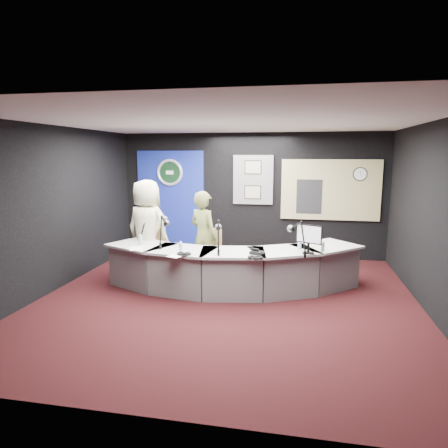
% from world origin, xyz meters
% --- Properties ---
extents(ground, '(6.00, 6.00, 0.00)m').
position_xyz_m(ground, '(0.00, 0.00, 0.00)').
color(ground, black).
rests_on(ground, ground).
extents(ceiling, '(6.00, 6.00, 0.02)m').
position_xyz_m(ceiling, '(0.00, 0.00, 2.80)').
color(ceiling, silver).
rests_on(ceiling, ground).
extents(wall_back, '(6.00, 0.02, 2.80)m').
position_xyz_m(wall_back, '(0.00, 3.00, 1.40)').
color(wall_back, black).
rests_on(wall_back, ground).
extents(wall_front, '(6.00, 0.02, 2.80)m').
position_xyz_m(wall_front, '(0.00, -3.00, 1.40)').
color(wall_front, black).
rests_on(wall_front, ground).
extents(wall_left, '(0.02, 6.00, 2.80)m').
position_xyz_m(wall_left, '(-3.00, 0.00, 1.40)').
color(wall_left, black).
rests_on(wall_left, ground).
extents(wall_right, '(0.02, 6.00, 2.80)m').
position_xyz_m(wall_right, '(3.00, 0.00, 1.40)').
color(wall_right, black).
rests_on(wall_right, ground).
extents(broadcast_desk, '(4.50, 1.90, 0.75)m').
position_xyz_m(broadcast_desk, '(-0.05, 0.55, 0.38)').
color(broadcast_desk, '#AFB0B3').
rests_on(broadcast_desk, ground).
extents(backdrop_panel, '(1.60, 0.05, 2.30)m').
position_xyz_m(backdrop_panel, '(-1.90, 2.97, 1.25)').
color(backdrop_panel, navy).
rests_on(backdrop_panel, wall_back).
extents(agency_seal, '(0.63, 0.07, 0.63)m').
position_xyz_m(agency_seal, '(-1.90, 2.93, 1.90)').
color(agency_seal, silver).
rests_on(agency_seal, backdrop_panel).
extents(seal_center, '(0.48, 0.01, 0.48)m').
position_xyz_m(seal_center, '(-1.90, 2.94, 1.90)').
color(seal_center, black).
rests_on(seal_center, backdrop_panel).
extents(pinboard, '(0.90, 0.04, 1.10)m').
position_xyz_m(pinboard, '(0.05, 2.97, 1.75)').
color(pinboard, slate).
rests_on(pinboard, wall_back).
extents(framed_photo_upper, '(0.34, 0.02, 0.27)m').
position_xyz_m(framed_photo_upper, '(0.05, 2.94, 2.03)').
color(framed_photo_upper, gray).
rests_on(framed_photo_upper, pinboard).
extents(framed_photo_lower, '(0.34, 0.02, 0.27)m').
position_xyz_m(framed_photo_lower, '(0.05, 2.94, 1.47)').
color(framed_photo_lower, gray).
rests_on(framed_photo_lower, pinboard).
extents(booth_window_frame, '(2.12, 0.06, 1.32)m').
position_xyz_m(booth_window_frame, '(1.75, 2.97, 1.55)').
color(booth_window_frame, tan).
rests_on(booth_window_frame, wall_back).
extents(booth_glow, '(2.00, 0.02, 1.20)m').
position_xyz_m(booth_glow, '(1.75, 2.96, 1.55)').
color(booth_glow, '#CFBE82').
rests_on(booth_glow, booth_window_frame).
extents(equipment_rack, '(0.55, 0.02, 0.75)m').
position_xyz_m(equipment_rack, '(1.30, 2.94, 1.40)').
color(equipment_rack, black).
rests_on(equipment_rack, booth_window_frame).
extents(wall_clock, '(0.28, 0.01, 0.28)m').
position_xyz_m(wall_clock, '(2.35, 2.94, 1.90)').
color(wall_clock, white).
rests_on(wall_clock, booth_window_frame).
extents(armchair_left, '(0.67, 0.67, 0.93)m').
position_xyz_m(armchair_left, '(-1.69, 0.92, 0.46)').
color(armchair_left, '#AB844E').
rests_on(armchair_left, ground).
extents(armchair_right, '(0.75, 0.75, 1.02)m').
position_xyz_m(armchair_right, '(-0.60, 0.89, 0.51)').
color(armchair_right, '#AB844E').
rests_on(armchair_right, ground).
extents(draped_jacket, '(0.50, 0.27, 0.70)m').
position_xyz_m(draped_jacket, '(-1.80, 1.15, 0.62)').
color(draped_jacket, slate).
rests_on(draped_jacket, armchair_left).
extents(person_man, '(1.04, 0.83, 1.86)m').
position_xyz_m(person_man, '(-1.69, 0.92, 0.93)').
color(person_man, beige).
rests_on(person_man, ground).
extents(person_woman, '(0.73, 0.66, 1.67)m').
position_xyz_m(person_woman, '(-0.60, 0.89, 0.84)').
color(person_woman, olive).
rests_on(person_woman, ground).
extents(computer_monitor, '(0.38, 0.20, 0.28)m').
position_xyz_m(computer_monitor, '(1.26, 0.32, 1.07)').
color(computer_monitor, black).
rests_on(computer_monitor, broadcast_desk).
extents(desk_phone, '(0.24, 0.22, 0.05)m').
position_xyz_m(desk_phone, '(0.46, 0.12, 0.78)').
color(desk_phone, black).
rests_on(desk_phone, broadcast_desk).
extents(headphones_near, '(0.20, 0.20, 0.03)m').
position_xyz_m(headphones_near, '(0.47, -0.15, 0.77)').
color(headphones_near, black).
rests_on(headphones_near, broadcast_desk).
extents(headphones_far, '(0.22, 0.22, 0.04)m').
position_xyz_m(headphones_far, '(-0.66, -0.13, 0.77)').
color(headphones_far, black).
rests_on(headphones_far, broadcast_desk).
extents(paper_stack, '(0.32, 0.36, 0.00)m').
position_xyz_m(paper_stack, '(-1.58, 0.12, 0.75)').
color(paper_stack, white).
rests_on(paper_stack, broadcast_desk).
extents(notepad, '(0.30, 0.35, 0.00)m').
position_xyz_m(notepad, '(-0.76, -0.20, 0.75)').
color(notepad, white).
rests_on(notepad, broadcast_desk).
extents(boom_mic_a, '(0.38, 0.68, 0.60)m').
position_xyz_m(boom_mic_a, '(-1.57, 0.92, 1.05)').
color(boom_mic_a, black).
rests_on(boom_mic_a, broadcast_desk).
extents(boom_mic_b, '(0.22, 0.73, 0.60)m').
position_xyz_m(boom_mic_b, '(-1.21, 0.46, 1.05)').
color(boom_mic_b, black).
rests_on(boom_mic_b, broadcast_desk).
extents(boom_mic_c, '(0.25, 0.73, 0.60)m').
position_xyz_m(boom_mic_c, '(-0.18, 0.22, 1.05)').
color(boom_mic_c, black).
rests_on(boom_mic_c, broadcast_desk).
extents(boom_mic_d, '(0.36, 0.69, 0.60)m').
position_xyz_m(boom_mic_d, '(1.09, 0.35, 1.05)').
color(boom_mic_d, black).
rests_on(boom_mic_d, broadcast_desk).
extents(water_bottles, '(3.17, 0.62, 0.18)m').
position_xyz_m(water_bottles, '(-0.06, 0.29, 0.84)').
color(water_bottles, silver).
rests_on(water_bottles, broadcast_desk).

